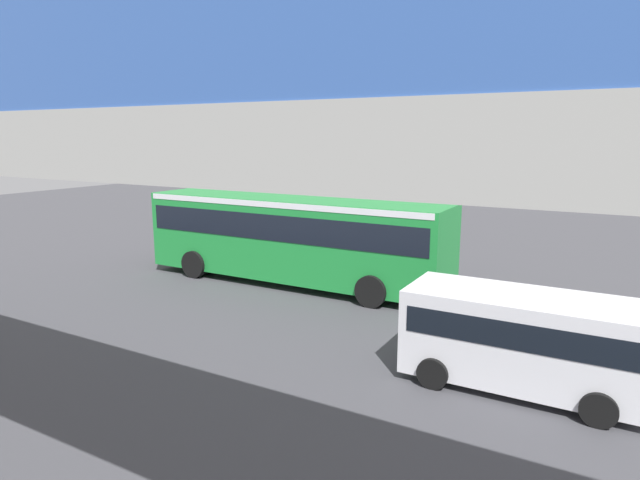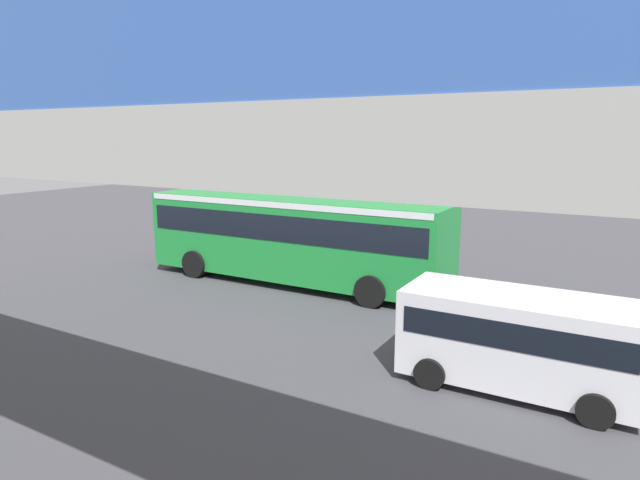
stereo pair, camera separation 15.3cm
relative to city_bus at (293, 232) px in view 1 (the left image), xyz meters
The scene contains 9 objects.
ground 2.02m from the city_bus, 154.62° to the right, with size 80.00×80.00×0.00m, color #424247.
city_bus is the anchor object (origin of this frame).
parked_van 9.91m from the city_bus, 151.44° to the left, with size 4.80×2.17×2.05m.
traffic_sign 3.38m from the city_bus, 96.75° to the right, with size 0.08×0.60×2.80m.
lane_dash_leftmost 9.16m from the city_bus, 164.97° to the right, with size 2.00×0.20×0.01m, color silver.
lane_dash_left 5.54m from the city_bus, 153.49° to the right, with size 2.00×0.20×0.01m, color silver.
lane_dash_centre 3.06m from the city_bus, 105.86° to the right, with size 2.00×0.20×0.01m, color silver.
lane_dash_right 4.48m from the city_bus, 34.85° to the right, with size 2.00×0.20×0.01m, color silver.
lane_dash_rightmost 7.93m from the city_bus, 17.58° to the right, with size 2.00×0.20×0.01m, color silver.
Camera 1 is at (-9.55, 16.52, 5.35)m, focal length 30.01 mm.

